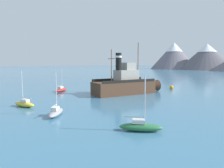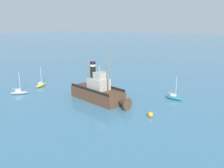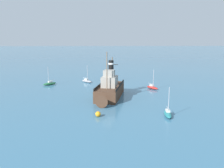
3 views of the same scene
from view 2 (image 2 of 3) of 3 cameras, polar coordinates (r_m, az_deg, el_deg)
The scene contains 7 objects.
ground_plane at distance 49.51m, azimuth -2.96°, elevation -3.60°, with size 600.00×600.00×0.00m, color teal.
old_tugboat at distance 47.86m, azimuth -3.12°, elevation -1.95°, with size 6.81×14.79×9.90m.
sailboat_grey at distance 56.44m, azimuth -21.43°, elevation -1.87°, with size 3.49×3.44×4.90m.
sailboat_red at distance 61.39m, azimuth -3.32°, elevation 0.42°, with size 2.90×3.83×4.90m.
sailboat_yellow at distance 61.51m, azimuth -16.71°, elevation -0.15°, with size 3.95×2.24×4.90m.
sailboat_teal at distance 50.71m, azimuth 14.69°, elevation -3.12°, with size 1.48×3.89×4.90m.
mooring_buoy at distance 40.69m, azimuth 9.23°, elevation -7.24°, with size 0.89×0.89×0.89m, color orange.
Camera 2 is at (37.76, 28.03, 15.49)m, focal length 38.00 mm.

